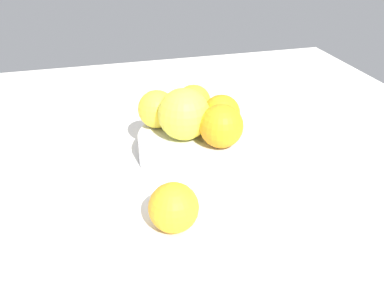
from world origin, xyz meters
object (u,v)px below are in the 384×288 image
(orange_in_bowl_3, at_px, (194,102))
(orange_in_bowl_4, at_px, (184,114))
(orange_in_bowl_0, at_px, (157,109))
(fruit_bowl, at_px, (192,147))
(orange_loose_0, at_px, (174,208))
(orange_in_bowl_1, at_px, (221,113))
(orange_in_bowl_2, at_px, (221,126))

(orange_in_bowl_3, bearing_deg, orange_in_bowl_4, -26.94)
(orange_in_bowl_0, relative_size, orange_in_bowl_4, 0.77)
(fruit_bowl, distance_m, orange_loose_0, 0.18)
(fruit_bowl, relative_size, orange_loose_0, 2.68)
(orange_in_bowl_3, bearing_deg, orange_in_bowl_1, 29.11)
(orange_in_bowl_1, xyz_separation_m, orange_in_bowl_2, (0.05, -0.02, 0.00))
(orange_in_bowl_4, height_order, orange_loose_0, orange_in_bowl_4)
(fruit_bowl, distance_m, orange_in_bowl_0, 0.09)
(fruit_bowl, height_order, orange_in_bowl_0, orange_in_bowl_0)
(orange_in_bowl_2, xyz_separation_m, orange_loose_0, (0.12, -0.10, -0.05))
(fruit_bowl, bearing_deg, orange_in_bowl_2, 33.85)
(orange_loose_0, bearing_deg, orange_in_bowl_1, 144.55)
(orange_in_bowl_1, bearing_deg, orange_in_bowl_0, -111.80)
(orange_in_bowl_0, height_order, orange_in_bowl_3, orange_in_bowl_0)
(fruit_bowl, height_order, orange_in_bowl_3, orange_in_bowl_3)
(fruit_bowl, xyz_separation_m, orange_in_bowl_0, (-0.04, -0.05, 0.06))
(orange_in_bowl_0, xyz_separation_m, orange_in_bowl_1, (0.04, 0.10, -0.00))
(orange_in_bowl_2, distance_m, orange_in_bowl_4, 0.06)
(orange_in_bowl_3, distance_m, orange_in_bowl_4, 0.08)
(fruit_bowl, bearing_deg, orange_in_bowl_3, 162.23)
(orange_in_bowl_4, bearing_deg, orange_loose_0, -18.97)
(fruit_bowl, height_order, orange_in_bowl_1, orange_in_bowl_1)
(orange_in_bowl_0, xyz_separation_m, orange_loose_0, (0.21, -0.02, -0.05))
(orange_in_bowl_1, relative_size, orange_in_bowl_3, 1.02)
(fruit_bowl, height_order, orange_loose_0, orange_loose_0)
(orange_in_bowl_1, bearing_deg, orange_in_bowl_3, -150.89)
(orange_in_bowl_1, distance_m, orange_in_bowl_3, 0.06)
(fruit_bowl, height_order, orange_in_bowl_4, orange_in_bowl_4)
(orange_in_bowl_0, bearing_deg, orange_in_bowl_2, 41.96)
(fruit_bowl, relative_size, orange_in_bowl_4, 2.15)
(orange_in_bowl_0, height_order, orange_loose_0, orange_in_bowl_0)
(orange_in_bowl_0, distance_m, orange_in_bowl_1, 0.11)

